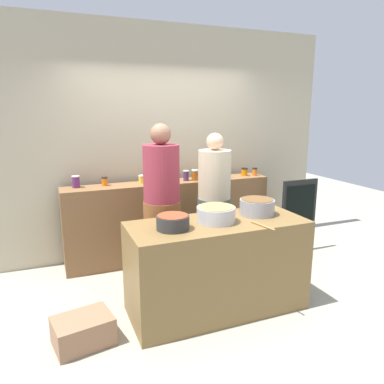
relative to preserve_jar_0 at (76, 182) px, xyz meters
The scene contains 23 objects.
ground 1.97m from the preserve_jar_0, 45.54° to the right, with size 12.00×12.00×0.00m, color #9C9987.
storefront_wall 1.25m from the preserve_jar_0, 13.66° to the left, with size 4.80×0.12×3.00m, color #B7AB8E.
display_shelf 1.29m from the preserve_jar_0, ahead, with size 2.70×0.36×1.03m, color brown.
prep_table 1.98m from the preserve_jar_0, 52.00° to the right, with size 1.70×0.70×0.90m, color brown.
preserve_jar_0 is the anchor object (origin of this frame).
preserve_jar_1 0.33m from the preserve_jar_0, ahead, with size 0.08×0.08×0.11m.
preserve_jar_2 0.79m from the preserve_jar_0, ahead, with size 0.08×0.08×0.10m.
preserve_jar_3 0.94m from the preserve_jar_0, ahead, with size 0.08×0.08×0.13m.
preserve_jar_4 1.06m from the preserve_jar_0, ahead, with size 0.08×0.08×0.12m.
preserve_jar_5 1.36m from the preserve_jar_0, ahead, with size 0.07×0.07×0.13m.
preserve_jar_6 1.48m from the preserve_jar_0, ahead, with size 0.08×0.08×0.14m.
preserve_jar_7 1.61m from the preserve_jar_0, ahead, with size 0.09×0.09×0.12m.
preserve_jar_8 1.92m from the preserve_jar_0, ahead, with size 0.08×0.08×0.12m.
preserve_jar_9 2.24m from the preserve_jar_0, ahead, with size 0.09×0.09×0.11m.
preserve_jar_10 2.39m from the preserve_jar_0, ahead, with size 0.07×0.07×0.11m.
cooking_pot_left 1.66m from the preserve_jar_0, 65.51° to the right, with size 0.29×0.29×0.13m.
cooking_pot_center 1.85m from the preserve_jar_0, 52.22° to the right, with size 0.36×0.36×0.15m.
cooking_pot_right 2.14m from the preserve_jar_0, 40.59° to the right, with size 0.35×0.35×0.16m.
wooden_spoon 2.29m from the preserve_jar_0, 50.08° to the right, with size 0.02×0.02×0.29m, color #9E703D.
cook_with_tongs 1.18m from the preserve_jar_0, 45.23° to the right, with size 0.40×0.40×1.80m.
cook_in_cap 1.67m from the preserve_jar_0, 24.15° to the right, with size 0.39×0.39×1.68m.
bread_crate 1.84m from the preserve_jar_0, 94.96° to the right, with size 0.47×0.35×0.24m, color #92694D.
chalkboard_sign 2.93m from the preserve_jar_0, 11.54° to the right, with size 0.54×0.05×1.02m.
Camera 1 is at (-1.45, -3.23, 1.94)m, focal length 33.88 mm.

